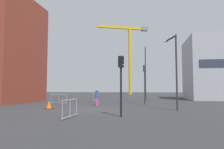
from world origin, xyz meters
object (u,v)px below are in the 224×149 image
object	(u,v)px
construction_crane	(129,49)
streetlamp_tall	(145,69)
traffic_cone_orange	(49,105)
traffic_light_island	(121,75)
streetlamp_short	(175,64)
pedestrian_walking	(97,96)
traffic_light_median	(145,78)

from	to	relation	value
construction_crane	streetlamp_tall	xyz separation A→B (m)	(5.00, -29.77, -8.97)
construction_crane	traffic_cone_orange	size ratio (longest dim) A/B	29.87
streetlamp_tall	traffic_cone_orange	xyz separation A→B (m)	(-7.98, -13.47, -4.17)
construction_crane	traffic_light_island	world-z (taller)	construction_crane
streetlamp_short	streetlamp_tall	bearing A→B (deg)	100.63
construction_crane	streetlamp_tall	bearing A→B (deg)	-80.46
streetlamp_tall	traffic_cone_orange	size ratio (longest dim) A/B	11.40
traffic_light_island	pedestrian_walking	world-z (taller)	traffic_light_island
construction_crane	traffic_light_island	xyz separation A→B (m)	(3.70, -47.17, -10.98)
streetlamp_short	pedestrian_walking	bearing A→B (deg)	155.33
traffic_light_island	traffic_cone_orange	xyz separation A→B (m)	(-6.67, 3.93, -2.17)
pedestrian_walking	traffic_cone_orange	xyz separation A→B (m)	(-3.22, -3.89, -0.66)
construction_crane	streetlamp_short	bearing A→B (deg)	-80.13
construction_crane	traffic_light_median	bearing A→B (deg)	-82.38
pedestrian_walking	traffic_cone_orange	world-z (taller)	pedestrian_walking
traffic_light_median	traffic_cone_orange	xyz separation A→B (m)	(-7.95, -6.11, -2.52)
pedestrian_walking	streetlamp_tall	bearing A→B (deg)	63.57
streetlamp_short	pedestrian_walking	distance (m)	8.34
traffic_light_island	traffic_light_median	bearing A→B (deg)	82.78
traffic_light_median	pedestrian_walking	distance (m)	5.55
streetlamp_short	traffic_light_median	world-z (taller)	streetlamp_short
traffic_light_island	streetlamp_tall	bearing A→B (deg)	85.71
streetlamp_tall	traffic_light_island	distance (m)	17.56
streetlamp_tall	pedestrian_walking	distance (m)	11.26
traffic_light_median	traffic_cone_orange	distance (m)	10.34
streetlamp_short	traffic_light_island	world-z (taller)	streetlamp_short
traffic_light_island	traffic_cone_orange	distance (m)	8.04
pedestrian_walking	construction_crane	bearing A→B (deg)	90.35
streetlamp_tall	traffic_light_median	world-z (taller)	streetlamp_tall
pedestrian_walking	traffic_light_island	bearing A→B (deg)	-66.15
streetlamp_short	traffic_cone_orange	size ratio (longest dim) A/B	8.79
traffic_light_island	streetlamp_short	bearing A→B (deg)	50.53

